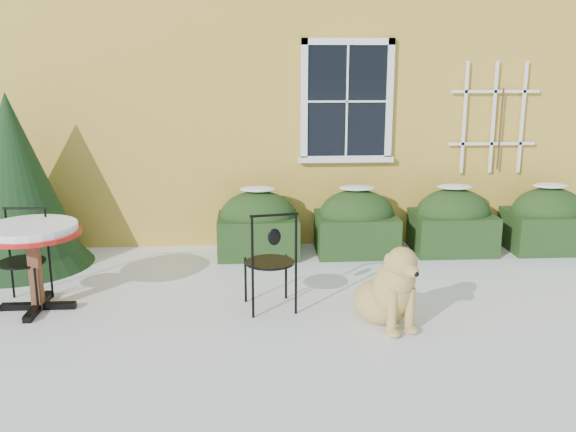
{
  "coord_description": "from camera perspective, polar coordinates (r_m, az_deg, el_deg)",
  "views": [
    {
      "loc": [
        -0.4,
        -5.6,
        2.53
      ],
      "look_at": [
        0.0,
        1.0,
        0.9
      ],
      "focal_mm": 40.0,
      "sensor_mm": 36.0,
      "label": 1
    }
  ],
  "objects": [
    {
      "name": "ground",
      "position": [
        6.16,
        0.57,
        -10.4
      ],
      "size": [
        80.0,
        80.0,
        0.0
      ],
      "primitive_type": "plane",
      "color": "white",
      "rests_on": "ground"
    },
    {
      "name": "house",
      "position": [
        12.63,
        -1.7,
        16.94
      ],
      "size": [
        12.4,
        8.4,
        6.4
      ],
      "color": "gold",
      "rests_on": "ground"
    },
    {
      "name": "hedge_row",
      "position": [
        8.67,
        10.33,
        -0.6
      ],
      "size": [
        4.95,
        0.8,
        0.91
      ],
      "color": "black",
      "rests_on": "ground"
    },
    {
      "name": "evergreen_shrub",
      "position": [
        8.57,
        -23.09,
        1.52
      ],
      "size": [
        1.78,
        1.78,
        2.15
      ],
      "rotation": [
        0.0,
        0.0,
        -0.27
      ],
      "color": "black",
      "rests_on": "ground"
    },
    {
      "name": "bistro_table",
      "position": [
        6.97,
        -21.8,
        -1.92
      ],
      "size": [
        0.98,
        0.98,
        0.91
      ],
      "rotation": [
        0.0,
        0.0,
        0.38
      ],
      "color": "black",
      "rests_on": "ground"
    },
    {
      "name": "patio_chair_near",
      "position": [
        6.54,
        -1.54,
        -3.97
      ],
      "size": [
        0.55,
        0.54,
        1.06
      ],
      "rotation": [
        0.0,
        0.0,
        3.31
      ],
      "color": "black",
      "rests_on": "ground"
    },
    {
      "name": "patio_chair_far",
      "position": [
        7.26,
        -22.48,
        -3.45
      ],
      "size": [
        0.48,
        0.48,
        1.01
      ],
      "rotation": [
        0.0,
        0.0,
        -0.05
      ],
      "color": "black",
      "rests_on": "ground"
    },
    {
      "name": "dog",
      "position": [
        6.28,
        9.0,
        -6.66
      ],
      "size": [
        0.72,
        0.96,
        0.86
      ],
      "rotation": [
        0.0,
        0.0,
        0.37
      ],
      "color": "tan",
      "rests_on": "ground"
    }
  ]
}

